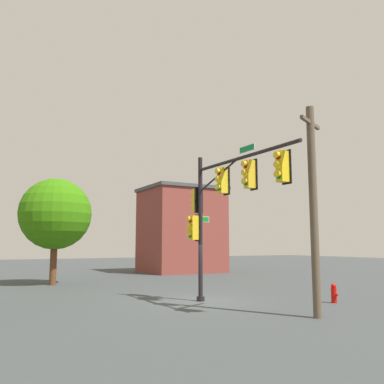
# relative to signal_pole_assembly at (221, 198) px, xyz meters

# --- Properties ---
(ground_plane) EXTENTS (120.00, 120.00, 0.00)m
(ground_plane) POSITION_rel_signal_pole_assembly_xyz_m (-1.79, 0.02, -4.51)
(ground_plane) COLOR #3C4242
(signal_pole_assembly) EXTENTS (7.11, 1.15, 6.58)m
(signal_pole_assembly) POSITION_rel_signal_pole_assembly_xyz_m (0.00, 0.00, 0.00)
(signal_pole_assembly) COLOR black
(signal_pole_assembly) RESTS_ON ground_plane
(utility_pole) EXTENTS (0.89, 1.67, 7.56)m
(utility_pole) POSITION_rel_signal_pole_assembly_xyz_m (3.88, 1.42, -0.60)
(utility_pole) COLOR brown
(utility_pole) RESTS_ON ground_plane
(fire_hydrant) EXTENTS (0.33, 0.24, 0.83)m
(fire_hydrant) POSITION_rel_signal_pole_assembly_xyz_m (1.54, 4.82, -4.09)
(fire_hydrant) COLOR red
(fire_hydrant) RESTS_ON ground_plane
(tree_near) EXTENTS (4.55, 4.55, 6.76)m
(tree_near) POSITION_rel_signal_pole_assembly_xyz_m (-12.66, -4.46, -0.04)
(tree_near) COLOR brown
(tree_near) RESTS_ON ground_plane
(brick_building) EXTENTS (6.35, 6.99, 7.84)m
(brick_building) POSITION_rel_signal_pole_assembly_xyz_m (-19.57, 8.21, -0.57)
(brick_building) COLOR brown
(brick_building) RESTS_ON ground_plane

